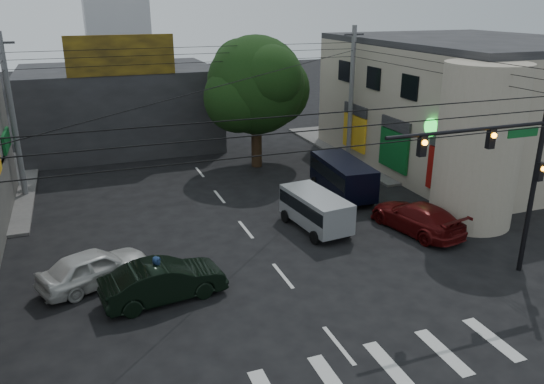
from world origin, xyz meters
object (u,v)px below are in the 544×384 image
utility_pole_far_left (13,118)px  utility_pole_far_right (351,96)px  silver_minivan (316,212)px  traffic_officer (159,279)px  street_tree (256,86)px  traffic_gantry (504,164)px  white_compact (94,267)px  maroon_sedan (417,217)px  navy_van (342,178)px  dark_sedan (164,281)px

utility_pole_far_left → utility_pole_far_right: bearing=0.0°
utility_pole_far_left → silver_minivan: size_ratio=2.08×
utility_pole_far_right → traffic_officer: size_ratio=5.08×
street_tree → traffic_gantry: size_ratio=1.21×
street_tree → silver_minivan: size_ratio=1.96×
traffic_gantry → utility_pole_far_left: (-18.32, 17.00, -0.23)m
street_tree → utility_pole_far_left: size_ratio=0.95×
silver_minivan → traffic_officer: bearing=109.5°
street_tree → traffic_gantry: (3.82, -18.00, -0.64)m
white_compact → maroon_sedan: (15.01, -0.08, -0.00)m
utility_pole_far_right → navy_van: 8.13m
utility_pole_far_right → dark_sedan: (-15.35, -14.08, -3.84)m
dark_sedan → white_compact: bearing=41.3°
utility_pole_far_right → navy_van: bearing=-121.0°
white_compact → dark_sedan: bearing=-154.0°
street_tree → silver_minivan: (-0.75, -11.13, -4.56)m
silver_minivan → navy_van: navy_van is taller
silver_minivan → traffic_officer: 9.19m
traffic_gantry → white_compact: size_ratio=1.53×
white_compact → maroon_sedan: 15.01m
utility_pole_far_right → navy_van: (-3.77, -6.27, -3.54)m
white_compact → traffic_officer: (2.21, -2.13, 0.16)m
street_tree → maroon_sedan: bearing=-73.9°
white_compact → silver_minivan: (10.49, 1.87, 0.17)m
traffic_officer → maroon_sedan: bearing=-14.6°
street_tree → white_compact: bearing=-130.8°
street_tree → utility_pole_far_left: 14.56m
white_compact → traffic_officer: traffic_officer is taller
traffic_gantry → dark_sedan: traffic_gantry is taller
dark_sedan → silver_minivan: 9.01m
street_tree → utility_pole_far_left: bearing=-176.1°
street_tree → maroon_sedan: 14.41m
traffic_gantry → utility_pole_far_right: bearing=81.1°
traffic_gantry → traffic_officer: size_ratio=3.98×
utility_pole_far_right → silver_minivan: bearing=-125.6°
navy_van → street_tree: bearing=24.5°
utility_pole_far_right → street_tree: bearing=171.3°
silver_minivan → traffic_officer: size_ratio=2.45×
maroon_sedan → navy_van: size_ratio=1.00×
maroon_sedan → traffic_officer: bearing=-1.9°
street_tree → dark_sedan: size_ratio=1.81×
utility_pole_far_right → white_compact: 21.76m
street_tree → white_compact: (-11.24, -13.00, -4.73)m
utility_pole_far_left → maroon_sedan: (18.27, -12.08, -3.86)m
traffic_gantry → navy_van: traffic_gantry is taller
dark_sedan → maroon_sedan: dark_sedan is taller
utility_pole_far_left → navy_van: (17.23, -6.27, -3.54)m
street_tree → traffic_gantry: street_tree is taller
utility_pole_far_left → traffic_gantry: bearing=-42.9°
silver_minivan → traffic_officer: silver_minivan is taller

